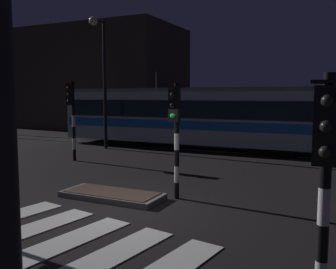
{
  "coord_description": "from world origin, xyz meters",
  "views": [
    {
      "loc": [
        4.93,
        -7.9,
        2.89
      ],
      "look_at": [
        -1.11,
        4.78,
        1.4
      ],
      "focal_mm": 40.22,
      "sensor_mm": 36.0,
      "label": 1
    }
  ],
  "objects_px": {
    "traffic_light_median_centre": "(175,123)",
    "street_lamp_trackside_left": "(102,67)",
    "traffic_light_corner_near_right": "(325,166)",
    "tram": "(194,116)",
    "traffic_light_corner_far_left": "(72,108)"
  },
  "relations": [
    {
      "from": "traffic_light_corner_near_right",
      "to": "tram",
      "type": "xyz_separation_m",
      "value": [
        -7.21,
        14.2,
        -0.33
      ]
    },
    {
      "from": "tram",
      "to": "traffic_light_corner_near_right",
      "type": "bearing_deg",
      "value": -63.1
    },
    {
      "from": "traffic_light_median_centre",
      "to": "traffic_light_corner_near_right",
      "type": "xyz_separation_m",
      "value": [
        4.0,
        -4.66,
        -0.04
      ]
    },
    {
      "from": "traffic_light_median_centre",
      "to": "traffic_light_corner_near_right",
      "type": "relative_size",
      "value": 1.02
    },
    {
      "from": "street_lamp_trackside_left",
      "to": "traffic_light_corner_far_left",
      "type": "bearing_deg",
      "value": -75.17
    },
    {
      "from": "traffic_light_corner_far_left",
      "to": "street_lamp_trackside_left",
      "type": "distance_m",
      "value": 4.22
    },
    {
      "from": "traffic_light_corner_far_left",
      "to": "tram",
      "type": "relative_size",
      "value": 0.23
    },
    {
      "from": "traffic_light_median_centre",
      "to": "tram",
      "type": "relative_size",
      "value": 0.21
    },
    {
      "from": "traffic_light_corner_near_right",
      "to": "street_lamp_trackside_left",
      "type": "distance_m",
      "value": 16.65
    },
    {
      "from": "traffic_light_median_centre",
      "to": "tram",
      "type": "bearing_deg",
      "value": 108.57
    },
    {
      "from": "traffic_light_median_centre",
      "to": "street_lamp_trackside_left",
      "type": "relative_size",
      "value": 0.47
    },
    {
      "from": "street_lamp_trackside_left",
      "to": "traffic_light_median_centre",
      "type": "bearing_deg",
      "value": -43.78
    },
    {
      "from": "traffic_light_corner_near_right",
      "to": "traffic_light_median_centre",
      "type": "bearing_deg",
      "value": 130.63
    },
    {
      "from": "street_lamp_trackside_left",
      "to": "tram",
      "type": "distance_m",
      "value": 5.53
    },
    {
      "from": "traffic_light_corner_far_left",
      "to": "tram",
      "type": "height_order",
      "value": "tram"
    }
  ]
}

